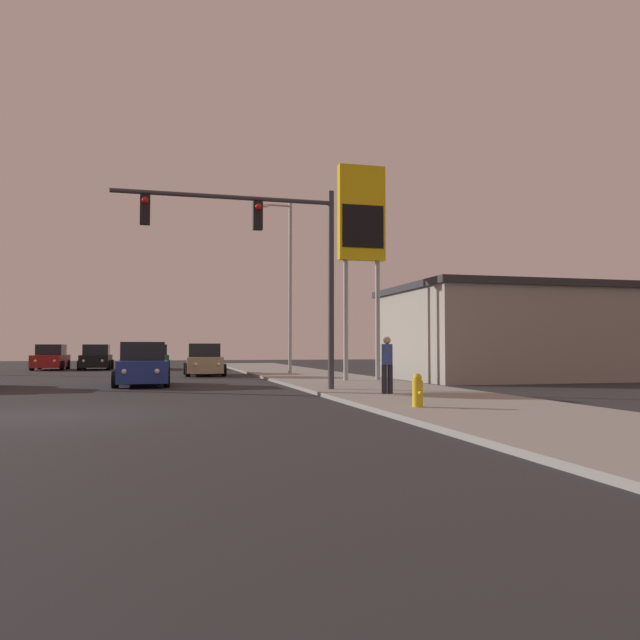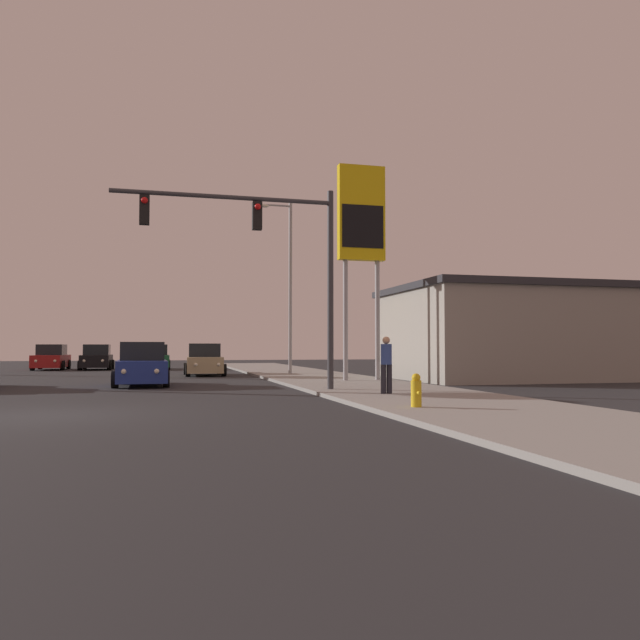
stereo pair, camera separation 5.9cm
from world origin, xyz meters
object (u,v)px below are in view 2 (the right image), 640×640
car_blue (142,366)px  street_lamp (288,278)px  car_tan (204,361)px  gas_station_sign (361,225)px  car_red (51,358)px  pedestrian_on_sidewalk (386,362)px  car_green (155,358)px  traffic_light_mast (271,246)px  car_black (97,358)px  fire_hydrant (416,391)px

car_blue → street_lamp: 10.97m
car_tan → gas_station_sign: (5.89, -8.71, 5.86)m
car_red → pedestrian_on_sidewalk: bearing=117.9°
car_green → street_lamp: (6.88, -11.64, 4.36)m
car_green → traffic_light_mast: (3.82, -24.15, 3.95)m
gas_station_sign → pedestrian_on_sidewalk: gas_station_sign is taller
car_red → gas_station_sign: size_ratio=0.48×
pedestrian_on_sidewalk → car_black: bearing=111.5°
car_black → street_lamp: bearing=131.0°
car_black → car_red: 2.89m
gas_station_sign → fire_hydrant: (-2.46, -11.53, -6.13)m
car_black → traffic_light_mast: 25.97m
pedestrian_on_sidewalk → street_lamp: bearing=89.9°
car_green → car_black: bearing=-7.2°
car_red → street_lamp: bearing=139.2°
car_blue → car_red: 20.41m
car_red → traffic_light_mast: size_ratio=0.62×
car_green → car_red: bearing=-7.0°
car_green → traffic_light_mast: traffic_light_mast is taller
car_blue → traffic_light_mast: (4.07, -5.40, 3.95)m
pedestrian_on_sidewalk → car_tan: bearing=104.6°
car_black → traffic_light_mast: size_ratio=0.61×
street_lamp → pedestrian_on_sidewalk: street_lamp is taller
car_tan → fire_hydrant: car_tan is taller
car_green → street_lamp: size_ratio=0.48×
traffic_light_mast → gas_station_sign: (4.72, 5.11, 1.91)m
car_black → car_tan: size_ratio=0.99×
pedestrian_on_sidewalk → traffic_light_mast: bearing=142.2°
car_green → street_lamp: 14.21m
car_red → car_green: bearing=175.9°
car_blue → fire_hydrant: size_ratio=5.70×
traffic_light_mast → car_blue: bearing=127.0°
traffic_light_mast → gas_station_sign: size_ratio=0.78×
car_blue → car_tan: bearing=-110.5°
car_tan → fire_hydrant: bearing=101.7°
pedestrian_on_sidewalk → car_green: bearing=104.5°
car_red → car_blue: bearing=109.6°
car_green → car_blue: bearing=87.7°
street_lamp → pedestrian_on_sidewalk: (-0.01, -14.87, -4.08)m
car_blue → pedestrian_on_sidewalk: bearing=131.0°
car_green → traffic_light_mast: bearing=97.5°
car_red → pedestrian_on_sidewalk: size_ratio=2.59×
car_blue → car_red: bearing=-73.3°
car_blue → car_black: same height
gas_station_sign → pedestrian_on_sidewalk: 9.48m
traffic_light_mast → gas_station_sign: 7.22m
car_red → street_lamp: size_ratio=0.48×
car_green → car_tan: (2.66, -10.32, 0.00)m
traffic_light_mast → fire_hydrant: size_ratio=9.25×
car_tan → street_lamp: street_lamp is taller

